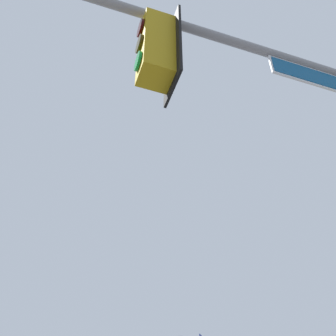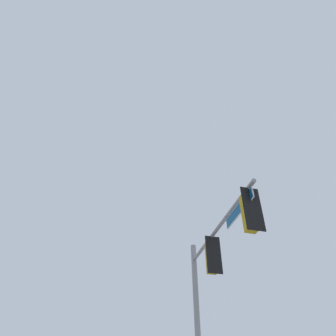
# 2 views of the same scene
# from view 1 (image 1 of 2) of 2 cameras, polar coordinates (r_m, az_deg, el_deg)

# --- Properties ---
(signal_pole_near) EXTENTS (5.48, 1.10, 7.08)m
(signal_pole_near) POSITION_cam_1_polar(r_m,az_deg,el_deg) (4.71, -0.74, 8.52)
(signal_pole_near) COLOR gray
(signal_pole_near) RESTS_ON ground_plane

